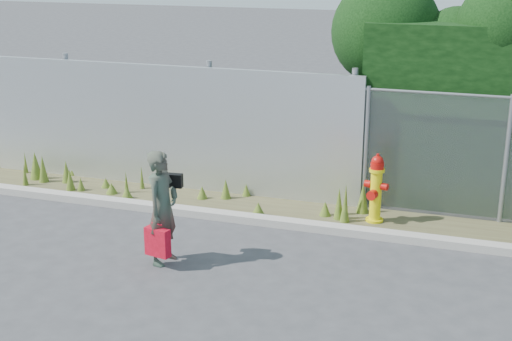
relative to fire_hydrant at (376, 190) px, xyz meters
The scene contains 8 objects.
ground 2.81m from the fire_hydrant, 118.86° to the right, with size 80.00×80.00×0.00m, color #39393C.
curb 1.54m from the fire_hydrant, 155.28° to the right, with size 16.00×0.22×0.12m, color #9F9A90.
weed_strip 1.63m from the fire_hydrant, behind, with size 16.00×1.32×0.54m.
corrugated_fence 4.65m from the fire_hydrant, behind, with size 8.50×0.21×2.30m.
fire_hydrant is the anchor object (origin of this frame).
woman 3.45m from the fire_hydrant, 136.93° to the right, with size 0.58×0.38×1.58m, color #116B50.
red_tote_bag 3.59m from the fire_hydrant, 134.57° to the right, with size 0.35×0.13×0.46m.
black_shoulder_bag 3.28m from the fire_hydrant, 139.57° to the right, with size 0.25×0.10×0.19m.
Camera 1 is at (2.80, -8.09, 4.17)m, focal length 50.00 mm.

